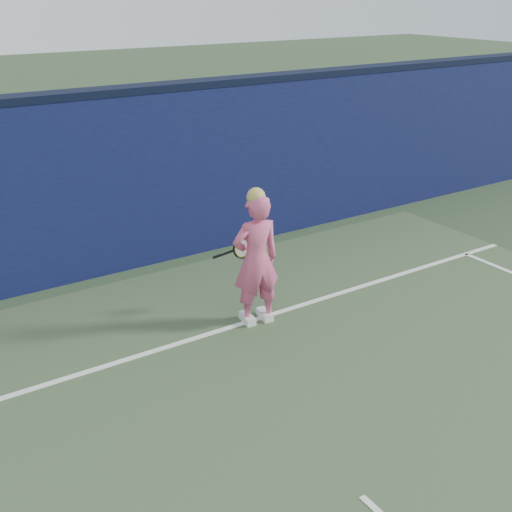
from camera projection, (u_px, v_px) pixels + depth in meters
backstop_wall at (105, 187)px, 9.00m from camera, size 24.00×0.40×2.50m
wall_cap at (96, 93)px, 8.50m from camera, size 24.00×0.42×0.10m
player at (256, 259)px, 7.69m from camera, size 0.65×0.47×1.72m
racket at (241, 249)px, 8.03m from camera, size 0.50×0.19×0.28m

